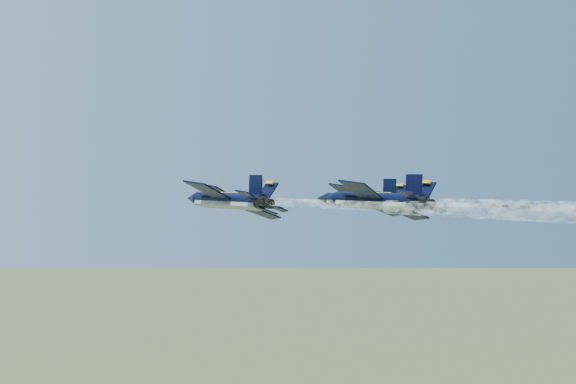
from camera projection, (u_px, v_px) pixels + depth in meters
jet_lead at (233, 200)px, 102.14m from camera, size 12.57×16.95×5.20m
jet_left at (227, 200)px, 83.99m from camera, size 12.57×16.95×5.20m
jet_right at (359, 200)px, 99.79m from camera, size 12.57×16.95×5.20m
jet_slot at (375, 200)px, 81.55m from camera, size 12.57×16.95×5.20m
smoke_trail_lead at (481, 200)px, 69.98m from camera, size 5.37×55.77×2.09m
smoke_trail_left at (558, 201)px, 51.83m from camera, size 5.37×55.77×2.09m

